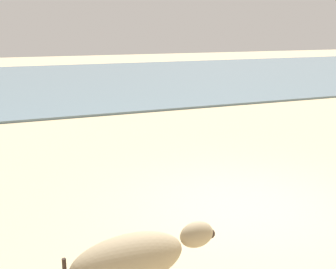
% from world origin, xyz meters
% --- Properties ---
extents(ground, '(80.00, 80.00, 0.00)m').
position_xyz_m(ground, '(0.00, 0.00, 0.00)').
color(ground, '#CCB789').
extents(sea_water, '(60.00, 20.00, 0.08)m').
position_xyz_m(sea_water, '(0.00, 18.23, 0.04)').
color(sea_water, slate).
rests_on(sea_water, ground).
extents(cow_second_adult_dun, '(1.57, 0.55, 1.02)m').
position_xyz_m(cow_second_adult_dun, '(-2.56, -2.01, 0.73)').
color(cow_second_adult_dun, tan).
rests_on(cow_second_adult_dun, ground).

